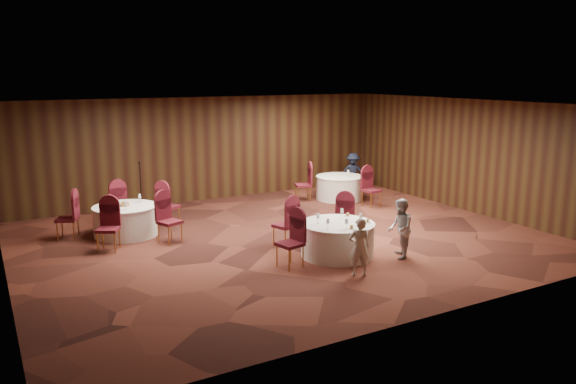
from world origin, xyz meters
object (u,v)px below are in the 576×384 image
woman_a (359,247)px  man_c (353,172)px  woman_b (400,229)px  mic_stand (141,199)px  table_main (337,239)px  table_left (126,220)px  table_right (339,187)px

woman_a → man_c: 8.05m
woman_b → man_c: size_ratio=0.99×
mic_stand → woman_a: (2.41, -7.00, 0.16)m
table_main → woman_a: size_ratio=1.37×
table_left → woman_a: 6.06m
man_c → mic_stand: bearing=-154.5°
table_right → mic_stand: (-5.97, 1.12, 0.05)m
table_right → table_main: bearing=-124.8°
table_left → man_c: 8.06m
table_left → woman_a: size_ratio=1.32×
table_right → woman_a: (-3.56, -5.88, 0.21)m
woman_a → table_main: bearing=-82.8°
woman_b → table_left: bearing=-101.2°
man_c → woman_b: bearing=-88.7°
table_left → mic_stand: bearing=64.9°
table_right → woman_a: size_ratio=1.27×
table_main → table_left: same height
woman_b → woman_a: bearing=-38.7°
table_right → man_c: size_ratio=1.14×
table_main → man_c: size_ratio=1.23×
table_left → woman_b: woman_b is taller
woman_a → woman_b: woman_b is taller
woman_a → table_left: bearing=-35.0°
table_main → table_right: 5.68m
mic_stand → table_left: bearing=-115.1°
table_left → table_main: bearing=-46.7°
table_main → table_left: (-3.63, 3.85, 0.00)m
table_main → woman_b: woman_b is taller
table_right → woman_b: bearing=-111.6°
man_c → woman_a: bearing=-96.2°
mic_stand → man_c: 7.02m
table_right → mic_stand: mic_stand is taller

